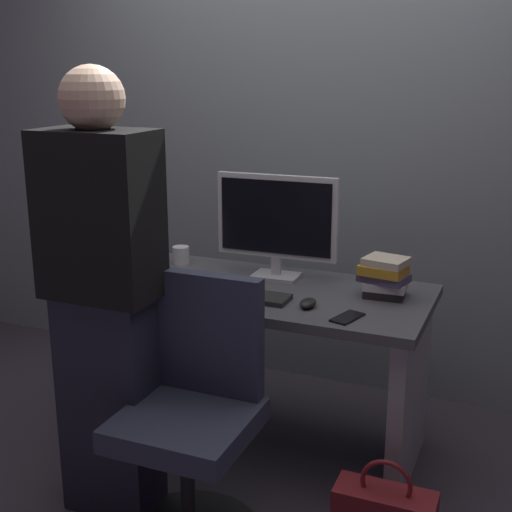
{
  "coord_description": "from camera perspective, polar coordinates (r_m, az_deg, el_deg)",
  "views": [
    {
      "loc": [
        1.05,
        -2.57,
        1.64
      ],
      "look_at": [
        0.0,
        -0.05,
        0.88
      ],
      "focal_mm": 48.6,
      "sensor_mm": 36.0,
      "label": 1
    }
  ],
  "objects": [
    {
      "name": "wall_back",
      "position": [
        3.52,
        5.39,
        13.19
      ],
      "size": [
        6.4,
        0.1,
        3.0
      ],
      "primitive_type": "cube",
      "color": "gray",
      "rests_on": "ground"
    },
    {
      "name": "book_stack",
      "position": [
        2.83,
        10.53,
        -1.7
      ],
      "size": [
        0.21,
        0.17,
        0.17
      ],
      "color": "black",
      "rests_on": "desk"
    },
    {
      "name": "ground_plane",
      "position": [
        3.22,
        0.35,
        -15.04
      ],
      "size": [
        9.0,
        9.0,
        0.0
      ],
      "primitive_type": "plane",
      "color": "#3D3842"
    },
    {
      "name": "monitor",
      "position": [
        2.98,
        1.7,
        2.9
      ],
      "size": [
        0.54,
        0.14,
        0.46
      ],
      "color": "silver",
      "rests_on": "desk"
    },
    {
      "name": "office_chair",
      "position": [
        2.48,
        -5.13,
        -13.72
      ],
      "size": [
        0.52,
        0.52,
        0.94
      ],
      "color": "black",
      "rests_on": "ground"
    },
    {
      "name": "person_at_desk",
      "position": [
        2.51,
        -12.39,
        -3.39
      ],
      "size": [
        0.4,
        0.24,
        1.64
      ],
      "color": "#262838",
      "rests_on": "ground"
    },
    {
      "name": "cup_by_monitor",
      "position": [
        3.27,
        -6.2,
        0.08
      ],
      "size": [
        0.08,
        0.08,
        0.08
      ],
      "primitive_type": "cylinder",
      "color": "silver",
      "rests_on": "desk"
    },
    {
      "name": "mouse",
      "position": [
        2.69,
        4.3,
        -3.88
      ],
      "size": [
        0.06,
        0.1,
        0.03
      ],
      "primitive_type": "ellipsoid",
      "color": "black",
      "rests_on": "desk"
    },
    {
      "name": "desk",
      "position": [
        3.0,
        0.37,
        -6.7
      ],
      "size": [
        1.41,
        0.67,
        0.73
      ],
      "color": "#4C4C51",
      "rests_on": "ground"
    },
    {
      "name": "keyboard",
      "position": [
        2.8,
        -1.52,
        -3.17
      ],
      "size": [
        0.43,
        0.13,
        0.02
      ],
      "primitive_type": "cube",
      "rotation": [
        0.0,
        0.0,
        -0.0
      ],
      "color": "#262626",
      "rests_on": "desk"
    },
    {
      "name": "cup_near_keyboard",
      "position": [
        3.01,
        -7.86,
        -1.17
      ],
      "size": [
        0.07,
        0.07,
        0.1
      ],
      "primitive_type": "cylinder",
      "color": "silver",
      "rests_on": "desk"
    },
    {
      "name": "cell_phone",
      "position": [
        2.59,
        7.52,
        -5.04
      ],
      "size": [
        0.11,
        0.16,
        0.01
      ],
      "primitive_type": "cube",
      "rotation": [
        0.0,
        0.0,
        -0.29
      ],
      "color": "black",
      "rests_on": "desk"
    }
  ]
}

